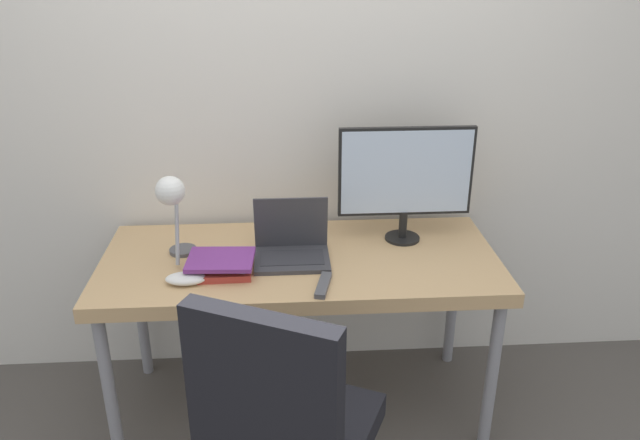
% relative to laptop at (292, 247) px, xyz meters
% --- Properties ---
extents(wall_back, '(8.00, 0.05, 2.60)m').
position_rel_laptop_xyz_m(wall_back, '(0.03, 0.44, 0.47)').
color(wall_back, silver).
rests_on(wall_back, ground_plane).
extents(desk, '(1.65, 0.73, 0.78)m').
position_rel_laptop_xyz_m(desk, '(0.03, 0.01, -0.12)').
color(desk, tan).
rests_on(desk, ground_plane).
extents(laptop, '(0.31, 0.23, 0.25)m').
position_rel_laptop_xyz_m(laptop, '(0.00, 0.00, 0.00)').
color(laptop, '#38383D').
rests_on(laptop, desk).
extents(monitor, '(0.57, 0.15, 0.51)m').
position_rel_laptop_xyz_m(monitor, '(0.49, 0.15, 0.24)').
color(monitor, black).
rests_on(monitor, desk).
extents(desk_lamp, '(0.11, 0.26, 0.39)m').
position_rel_laptop_xyz_m(desk_lamp, '(-0.46, -0.04, 0.24)').
color(desk_lamp, '#4C4C51').
rests_on(desk_lamp, desk).
extents(office_chair, '(0.65, 0.65, 1.06)m').
position_rel_laptop_xyz_m(office_chair, '(-0.05, -0.78, -0.23)').
color(office_chair, black).
rests_on(office_chair, ground_plane).
extents(book_stack, '(0.27, 0.21, 0.06)m').
position_rel_laptop_xyz_m(book_stack, '(-0.28, -0.10, -0.02)').
color(book_stack, '#B2382D').
rests_on(book_stack, desk).
extents(tv_remote, '(0.08, 0.18, 0.02)m').
position_rel_laptop_xyz_m(tv_remote, '(0.11, -0.25, -0.04)').
color(tv_remote, '#4C4C51').
rests_on(tv_remote, desk).
extents(game_controller, '(0.16, 0.09, 0.04)m').
position_rel_laptop_xyz_m(game_controller, '(-0.41, -0.19, -0.03)').
color(game_controller, white).
rests_on(game_controller, desk).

